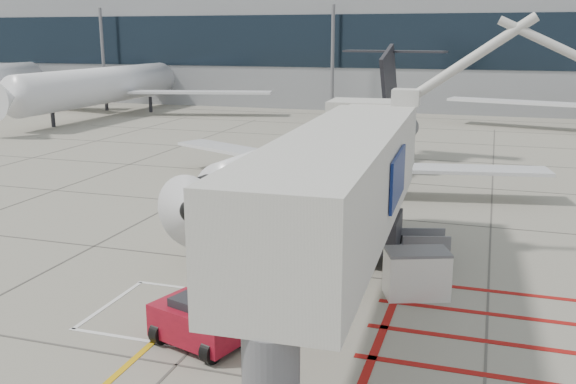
% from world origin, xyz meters
% --- Properties ---
extents(ground_plane, '(260.00, 260.00, 0.00)m').
position_xyz_m(ground_plane, '(0.00, 0.00, 0.00)').
color(ground_plane, gray).
rests_on(ground_plane, ground).
extents(regional_jet, '(27.61, 32.96, 7.88)m').
position_xyz_m(regional_jet, '(-1.25, 13.10, 3.94)').
color(regional_jet, silver).
rests_on(regional_jet, ground_plane).
extents(jet_bridge, '(10.21, 20.35, 8.01)m').
position_xyz_m(jet_bridge, '(3.64, -0.48, 4.00)').
color(jet_bridge, beige).
rests_on(jet_bridge, ground_plane).
extents(pushback_tug, '(2.99, 2.35, 1.53)m').
position_xyz_m(pushback_tug, '(0.10, -2.70, 0.76)').
color(pushback_tug, maroon).
rests_on(pushback_tug, ground_plane).
extents(baggage_cart, '(2.13, 1.65, 1.18)m').
position_xyz_m(baggage_cart, '(5.47, 6.60, 0.59)').
color(baggage_cart, slate).
rests_on(baggage_cart, ground_plane).
extents(ground_power_unit, '(2.39, 1.88, 1.65)m').
position_xyz_m(ground_power_unit, '(5.63, 2.74, 0.83)').
color(ground_power_unit, silver).
rests_on(ground_power_unit, ground_plane).
extents(cone_nose, '(0.36, 0.36, 0.49)m').
position_xyz_m(cone_nose, '(-5.59, 7.14, 0.25)').
color(cone_nose, '#DF3F0B').
rests_on(cone_nose, ground_plane).
extents(cone_side, '(0.36, 0.36, 0.50)m').
position_xyz_m(cone_side, '(-1.34, 5.45, 0.25)').
color(cone_side, '#F95C0D').
rests_on(cone_side, ground_plane).
extents(terminal_building, '(180.00, 28.00, 14.00)m').
position_xyz_m(terminal_building, '(10.00, 70.00, 7.00)').
color(terminal_building, gray).
rests_on(terminal_building, ground_plane).
extents(terminal_glass_band, '(180.00, 0.10, 6.00)m').
position_xyz_m(terminal_glass_band, '(10.00, 55.95, 8.00)').
color(terminal_glass_band, black).
rests_on(terminal_glass_band, ground_plane).
extents(bg_aircraft_b, '(35.27, 39.18, 11.76)m').
position_xyz_m(bg_aircraft_b, '(-33.02, 46.00, 5.88)').
color(bg_aircraft_b, silver).
rests_on(bg_aircraft_b, ground_plane).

